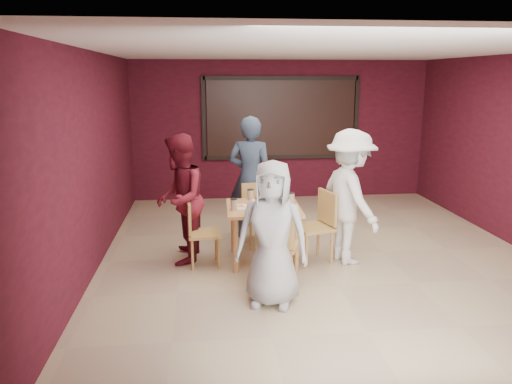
{
  "coord_description": "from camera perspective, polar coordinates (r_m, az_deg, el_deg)",
  "views": [
    {
      "loc": [
        -1.57,
        -6.59,
        2.46
      ],
      "look_at": [
        -0.9,
        -0.18,
        0.97
      ],
      "focal_mm": 35.0,
      "sensor_mm": 36.0,
      "label": 1
    }
  ],
  "objects": [
    {
      "name": "diner_back",
      "position": [
        7.67,
        -0.63,
        1.63
      ],
      "size": [
        0.8,
        0.65,
        1.9
      ],
      "primitive_type": "imported",
      "rotation": [
        0.0,
        0.0,
        2.82
      ],
      "color": "#2D3A50",
      "rests_on": "floor"
    },
    {
      "name": "diner_front",
      "position": [
        5.4,
        1.86,
        -4.82
      ],
      "size": [
        0.9,
        0.72,
        1.62
      ],
      "primitive_type": "imported",
      "rotation": [
        0.0,
        0.0,
        -0.29
      ],
      "color": "#A1A1A1",
      "rests_on": "floor"
    },
    {
      "name": "diner_right",
      "position": [
        6.75,
        10.68,
        -0.59
      ],
      "size": [
        0.95,
        1.3,
        1.8
      ],
      "primitive_type": "imported",
      "rotation": [
        0.0,
        0.0,
        1.84
      ],
      "color": "white",
      "rests_on": "floor"
    },
    {
      "name": "dining_table",
      "position": [
        6.7,
        0.84,
        -2.46
      ],
      "size": [
        1.0,
        1.0,
        0.92
      ],
      "color": "tan",
      "rests_on": "floor"
    },
    {
      "name": "diner_left",
      "position": [
        6.74,
        -8.71,
        -0.8
      ],
      "size": [
        0.73,
        0.9,
        1.74
      ],
      "primitive_type": "imported",
      "rotation": [
        0.0,
        0.0,
        -1.65
      ],
      "color": "maroon",
      "rests_on": "floor"
    },
    {
      "name": "chair_left",
      "position": [
        6.64,
        -6.6,
        -4.26
      ],
      "size": [
        0.46,
        0.46,
        0.89
      ],
      "color": "#B68A47",
      "rests_on": "floor"
    },
    {
      "name": "chair_front",
      "position": [
        5.97,
        2.42,
        -5.74
      ],
      "size": [
        0.6,
        0.6,
        0.96
      ],
      "color": "#B68A47",
      "rests_on": "floor"
    },
    {
      "name": "floor",
      "position": [
        7.21,
        7.0,
        -7.06
      ],
      "size": [
        7.0,
        7.0,
        0.0
      ],
      "primitive_type": "plane",
      "color": "tan",
      "rests_on": "ground"
    },
    {
      "name": "window_blinds",
      "position": [
        10.2,
        2.91,
        8.43
      ],
      "size": [
        3.0,
        0.02,
        1.5
      ],
      "primitive_type": "cube",
      "color": "black"
    },
    {
      "name": "chair_right",
      "position": [
        6.8,
        7.16,
        -3.44
      ],
      "size": [
        0.58,
        0.58,
        0.97
      ],
      "color": "#B68A47",
      "rests_on": "floor"
    },
    {
      "name": "chair_back",
      "position": [
        7.43,
        0.23,
        -2.14
      ],
      "size": [
        0.51,
        0.51,
        0.92
      ],
      "color": "#B68A47",
      "rests_on": "floor"
    }
  ]
}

